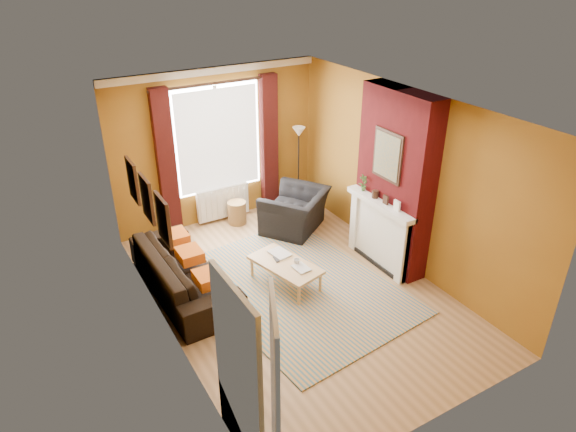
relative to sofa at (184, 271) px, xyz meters
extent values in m
plane|color=olive|center=(1.42, -0.85, -0.34)|extent=(5.50, 5.50, 0.00)
cube|color=#905F1B|center=(1.42, 1.90, 1.06)|extent=(3.80, 0.02, 2.80)
cube|color=#905F1B|center=(1.42, -3.60, 1.06)|extent=(3.80, 0.02, 2.80)
cube|color=#905F1B|center=(3.32, -0.85, 1.06)|extent=(0.02, 5.50, 2.80)
cube|color=#905F1B|center=(-0.48, -0.85, 1.06)|extent=(0.02, 5.50, 2.80)
cube|color=white|center=(1.42, -0.85, 2.46)|extent=(3.80, 5.50, 0.01)
cube|color=#44090C|center=(3.14, -0.85, 1.06)|extent=(0.35, 1.40, 2.80)
cube|color=white|center=(2.95, -0.85, 0.21)|extent=(0.12, 1.30, 1.10)
cube|color=white|center=(2.90, -0.85, 0.74)|extent=(0.22, 1.40, 0.08)
cube|color=white|center=(2.93, -1.43, 0.18)|extent=(0.16, 0.14, 1.04)
cube|color=white|center=(2.93, -0.27, 0.18)|extent=(0.16, 0.14, 1.04)
cube|color=black|center=(2.98, -0.85, 0.11)|extent=(0.06, 0.80, 0.90)
cube|color=black|center=(2.96, -0.85, -0.31)|extent=(0.20, 1.00, 0.06)
cube|color=white|center=(2.91, -1.20, 0.86)|extent=(0.03, 0.12, 0.16)
cube|color=black|center=(2.91, -0.95, 0.85)|extent=(0.03, 0.10, 0.14)
cylinder|color=black|center=(2.91, -0.70, 0.84)|extent=(0.10, 0.10, 0.12)
cube|color=black|center=(2.96, -0.85, 1.51)|extent=(0.03, 0.60, 0.75)
cube|color=olive|center=(2.93, -0.85, 1.51)|extent=(0.01, 0.52, 0.66)
cube|color=white|center=(1.42, 1.86, 2.40)|extent=(3.80, 0.08, 0.12)
cube|color=white|center=(1.42, 1.87, 1.21)|extent=(1.60, 0.04, 1.90)
cube|color=white|center=(1.42, 1.83, 1.21)|extent=(1.50, 0.02, 1.80)
cube|color=white|center=(1.42, 1.85, 1.21)|extent=(0.06, 0.04, 1.90)
cube|color=#3C0F0D|center=(0.44, 1.78, 1.01)|extent=(0.30, 0.16, 2.50)
cube|color=#3C0F0D|center=(2.40, 1.78, 1.01)|extent=(0.30, 0.16, 2.50)
cylinder|color=black|center=(1.42, 1.78, 2.21)|extent=(2.30, 0.05, 0.05)
cube|color=white|center=(1.42, 1.80, 0.01)|extent=(1.00, 0.10, 0.60)
cube|color=white|center=(0.97, 1.74, 0.01)|extent=(0.04, 0.03, 0.56)
cube|color=white|center=(1.08, 1.74, 0.01)|extent=(0.04, 0.03, 0.56)
cube|color=white|center=(1.19, 1.74, 0.01)|extent=(0.04, 0.03, 0.56)
cube|color=white|center=(1.30, 1.74, 0.01)|extent=(0.04, 0.03, 0.56)
cube|color=white|center=(1.41, 1.74, 0.01)|extent=(0.04, 0.03, 0.56)
cube|color=white|center=(1.52, 1.74, 0.01)|extent=(0.04, 0.03, 0.56)
cube|color=white|center=(1.63, 1.74, 0.01)|extent=(0.04, 0.03, 0.56)
cube|color=white|center=(1.74, 1.74, 0.01)|extent=(0.04, 0.03, 0.56)
cube|color=white|center=(1.85, 1.74, 0.01)|extent=(0.04, 0.03, 0.56)
cube|color=black|center=(-0.45, -0.95, 1.41)|extent=(0.04, 0.44, 0.58)
cube|color=yellow|center=(-0.43, -0.95, 1.41)|extent=(0.01, 0.38, 0.52)
cube|color=black|center=(-0.45, -0.30, 1.41)|extent=(0.04, 0.44, 0.58)
cube|color=green|center=(-0.43, -0.30, 1.41)|extent=(0.01, 0.38, 0.52)
cube|color=black|center=(-0.45, 0.35, 1.41)|extent=(0.04, 0.44, 0.58)
cube|color=#B7622D|center=(-0.43, 0.35, 1.41)|extent=(0.01, 0.38, 0.52)
cube|color=white|center=(-0.46, -2.90, 0.66)|extent=(0.05, 0.94, 2.06)
cube|color=black|center=(-0.44, -2.90, 0.66)|extent=(0.02, 0.80, 1.98)
cube|color=white|center=(-0.26, -3.26, 0.66)|extent=(0.37, 0.74, 1.98)
imported|color=#417232|center=(2.91, -0.40, 0.92)|extent=(0.14, 0.10, 0.27)
cube|color=#C45210|center=(0.15, -0.60, 0.18)|extent=(0.34, 0.40, 0.16)
cube|color=#C45210|center=(0.15, 0.10, 0.18)|extent=(0.34, 0.40, 0.16)
cube|color=#C45210|center=(0.15, 0.70, 0.18)|extent=(0.34, 0.40, 0.16)
cube|color=#2F6483|center=(1.49, -0.76, -0.33)|extent=(2.77, 3.60, 0.02)
imported|color=black|center=(0.00, 0.00, 0.00)|extent=(0.97, 2.35, 0.68)
imported|color=black|center=(2.38, 0.80, 0.03)|extent=(1.49, 1.46, 0.73)
cube|color=tan|center=(1.37, -0.61, 0.01)|extent=(0.82, 1.23, 0.05)
cylinder|color=tan|center=(1.28, -1.16, -0.18)|extent=(0.06, 0.06, 0.33)
cylinder|color=tan|center=(1.71, -1.04, -0.18)|extent=(0.06, 0.06, 0.33)
cylinder|color=tan|center=(1.02, -0.18, -0.18)|extent=(0.06, 0.06, 0.33)
cylinder|color=tan|center=(1.46, -0.06, -0.18)|extent=(0.06, 0.06, 0.33)
cylinder|color=olive|center=(1.58, 1.54, -0.13)|extent=(0.42, 0.42, 0.42)
cylinder|color=black|center=(2.90, 1.55, -0.32)|extent=(0.24, 0.24, 0.03)
cylinder|color=black|center=(2.90, 1.55, 0.44)|extent=(0.02, 0.02, 1.49)
cone|color=beige|center=(2.90, 1.55, 1.19)|extent=(0.24, 0.24, 0.18)
imported|color=#999999|center=(1.39, -0.86, 0.05)|extent=(0.22, 0.28, 0.03)
imported|color=#999999|center=(1.30, -0.36, 0.05)|extent=(0.29, 0.37, 0.03)
imported|color=#999999|center=(1.50, -0.72, 0.08)|extent=(0.13, 0.13, 0.09)
cube|color=#252528|center=(1.30, -0.46, 0.05)|extent=(0.07, 0.17, 0.02)
camera|label=1|loc=(-1.83, -6.18, 4.20)|focal=32.00mm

